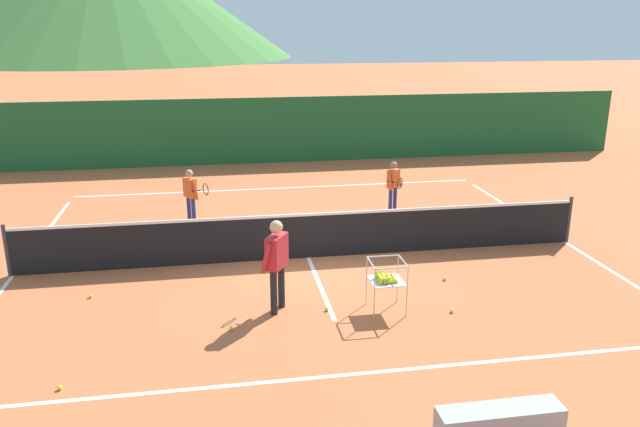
% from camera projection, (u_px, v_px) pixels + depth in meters
% --- Properties ---
extents(ground_plane, '(120.00, 120.00, 0.00)m').
position_uv_depth(ground_plane, '(308.00, 258.00, 13.13)').
color(ground_plane, '#BC6038').
extents(line_baseline_near, '(11.67, 0.08, 0.01)m').
position_uv_depth(line_baseline_near, '(357.00, 374.00, 8.81)').
color(line_baseline_near, white).
rests_on(line_baseline_near, ground).
extents(line_baseline_far, '(11.67, 0.08, 0.01)m').
position_uv_depth(line_baseline_far, '(279.00, 188.00, 18.54)').
color(line_baseline_far, white).
rests_on(line_baseline_far, ground).
extents(line_sideline_west, '(0.08, 10.33, 0.01)m').
position_uv_depth(line_sideline_west, '(13.00, 276.00, 12.20)').
color(line_sideline_west, white).
rests_on(line_sideline_west, ground).
extents(line_sideline_east, '(0.08, 10.33, 0.01)m').
position_uv_depth(line_sideline_east, '(565.00, 242.00, 14.06)').
color(line_sideline_east, white).
rests_on(line_sideline_east, ground).
extents(line_service_center, '(0.08, 5.90, 0.01)m').
position_uv_depth(line_service_center, '(308.00, 257.00, 13.13)').
color(line_service_center, white).
rests_on(line_service_center, ground).
extents(tennis_net, '(11.83, 0.08, 1.05)m').
position_uv_depth(tennis_net, '(308.00, 235.00, 12.98)').
color(tennis_net, '#333338').
rests_on(tennis_net, ground).
extents(instructor, '(0.53, 0.81, 1.62)m').
position_uv_depth(instructor, '(277.00, 257.00, 10.47)').
color(instructor, black).
rests_on(instructor, ground).
extents(student_0, '(0.62, 0.55, 1.35)m').
position_uv_depth(student_0, '(191.00, 191.00, 15.12)').
color(student_0, navy).
rests_on(student_0, ground).
extents(student_1, '(0.49, 0.69, 1.32)m').
position_uv_depth(student_1, '(394.00, 182.00, 16.05)').
color(student_1, navy).
rests_on(student_1, ground).
extents(ball_cart, '(0.58, 0.58, 0.90)m').
position_uv_depth(ball_cart, '(386.00, 278.00, 10.57)').
color(ball_cart, '#B7B7BC').
rests_on(ball_cart, ground).
extents(tennis_ball_0, '(0.07, 0.07, 0.07)m').
position_uv_depth(tennis_ball_0, '(231.00, 328.00, 10.05)').
color(tennis_ball_0, yellow).
rests_on(tennis_ball_0, ground).
extents(tennis_ball_1, '(0.07, 0.07, 0.07)m').
position_uv_depth(tennis_ball_1, '(445.00, 279.00, 11.97)').
color(tennis_ball_1, yellow).
rests_on(tennis_ball_1, ground).
extents(tennis_ball_2, '(0.07, 0.07, 0.07)m').
position_uv_depth(tennis_ball_2, '(60.00, 388.00, 8.43)').
color(tennis_ball_2, yellow).
rests_on(tennis_ball_2, ground).
extents(tennis_ball_3, '(0.07, 0.07, 0.07)m').
position_uv_depth(tennis_ball_3, '(452.00, 311.00, 10.65)').
color(tennis_ball_3, yellow).
rests_on(tennis_ball_3, ground).
extents(tennis_ball_4, '(0.07, 0.07, 0.07)m').
position_uv_depth(tennis_ball_4, '(327.00, 309.00, 10.72)').
color(tennis_ball_4, yellow).
rests_on(tennis_ball_4, ground).
extents(tennis_ball_5, '(0.07, 0.07, 0.07)m').
position_uv_depth(tennis_ball_5, '(91.00, 296.00, 11.22)').
color(tennis_ball_5, yellow).
rests_on(tennis_ball_5, ground).
extents(windscreen_fence, '(25.68, 0.08, 2.26)m').
position_uv_depth(windscreen_fence, '(268.00, 130.00, 21.54)').
color(windscreen_fence, '#1E5B2D').
rests_on(windscreen_fence, ground).
extents(courtside_bench, '(1.50, 0.36, 0.46)m').
position_uv_depth(courtside_bench, '(499.00, 425.00, 7.33)').
color(courtside_bench, '#99999E').
rests_on(courtside_bench, ground).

